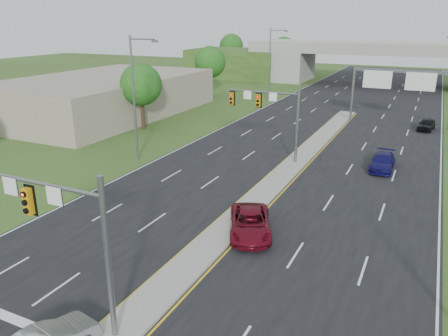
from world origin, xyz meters
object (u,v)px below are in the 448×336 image
car_far_a (250,223)px  car_far_c (426,124)px  signal_mast_far (273,110)px  sign_gantry (401,82)px  signal_mast_near (58,222)px  car_far_b (383,162)px  overpass (379,67)px

car_far_a → car_far_c: 34.13m
signal_mast_far → sign_gantry: bearing=65.9°
signal_mast_far → car_far_c: size_ratio=1.82×
signal_mast_near → car_far_c: signal_mast_near is taller
sign_gantry → car_far_c: 5.82m
sign_gantry → signal_mast_near: bearing=-101.2°
signal_mast_far → car_far_b: size_ratio=1.54×
signal_mast_near → overpass: size_ratio=0.09×
overpass → car_far_a: (1.50, -69.27, -2.82)m
signal_mast_near → car_far_c: bearing=74.2°
signal_mast_near → sign_gantry: signal_mast_near is taller
signal_mast_near → car_far_b: size_ratio=1.54×
overpass → car_far_a: overpass is taller
sign_gantry → overpass: (-6.68, 35.08, -1.69)m
car_far_a → car_far_c: size_ratio=1.33×
signal_mast_near → car_far_b: (9.47, 26.78, -4.05)m
overpass → car_far_c: (10.10, -36.24, -2.88)m
sign_gantry → car_far_b: size_ratio=2.55×
overpass → car_far_c: overpass is taller
sign_gantry → car_far_c: sign_gantry is taller
car_far_a → car_far_b: 16.96m
signal_mast_far → car_far_b: 10.45m
signal_mast_near → overpass: (2.26, 80.07, -1.17)m
car_far_a → car_far_b: bearing=46.7°
signal_mast_far → overpass: bearing=87.6°
car_far_c → overpass: bearing=113.9°
sign_gantry → car_far_c: (3.42, -1.16, -4.56)m
signal_mast_near → car_far_a: signal_mast_near is taller
signal_mast_far → car_far_c: signal_mast_far is taller
car_far_a → sign_gantry: bearing=57.7°
signal_mast_far → sign_gantry: 21.91m
car_far_b → car_far_c: (2.89, 17.05, -0.00)m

